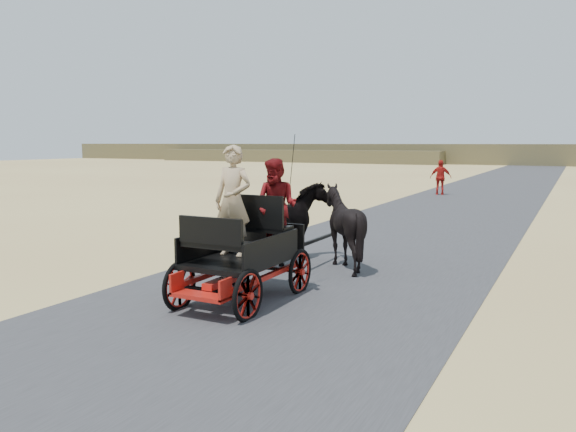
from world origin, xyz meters
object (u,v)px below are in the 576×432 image
at_px(horse_left, 295,223).
at_px(pedestrian, 441,177).
at_px(horse_right, 343,227).
at_px(carriage, 243,278).

xyz_separation_m(horse_left, pedestrian, (-0.71, 17.31, 0.02)).
bearing_deg(pedestrian, horse_right, 83.44).
height_order(carriage, pedestrian, pedestrian).
xyz_separation_m(carriage, horse_left, (-0.55, 3.00, 0.49)).
relative_size(carriage, horse_right, 1.41).
xyz_separation_m(horse_left, horse_right, (1.10, 0.00, 0.00)).
bearing_deg(carriage, horse_right, 79.61).
height_order(horse_left, pedestrian, pedestrian).
height_order(horse_left, horse_right, horse_right).
bearing_deg(pedestrian, horse_left, 79.82).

